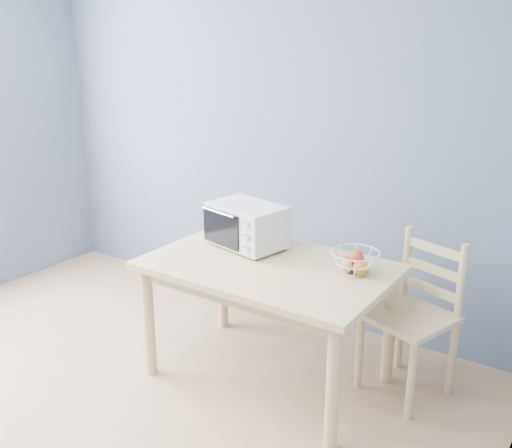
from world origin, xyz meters
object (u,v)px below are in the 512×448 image
Objects in this scene: dining_table at (268,280)px; toaster_oven at (245,224)px; dining_chair at (413,318)px; fruit_basket at (355,262)px.

dining_table is 2.70× the size of toaster_oven.
dining_table is at bearing -135.49° from dining_chair.
dining_chair is at bearing 26.21° from dining_table.
dining_table is 0.52m from fruit_basket.
toaster_oven is at bearing -150.46° from dining_chair.
dining_table is at bearing -18.44° from toaster_oven.
fruit_basket is 0.38× the size of dining_chair.
toaster_oven is 0.56× the size of dining_chair.
dining_chair is at bearing 23.26° from toaster_oven.
fruit_basket is at bearing -123.52° from dining_chair.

